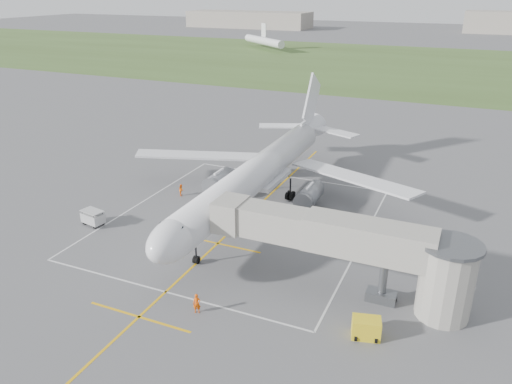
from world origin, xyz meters
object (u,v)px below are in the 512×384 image
at_px(jet_bridge, 359,248).
at_px(baggage_cart, 93,217).
at_px(gpu_unit, 366,328).
at_px(ramp_worker_wing, 181,190).
at_px(airliner, 258,173).
at_px(ramp_worker_nose, 197,304).

relative_size(jet_bridge, baggage_cart, 8.35).
bearing_deg(jet_bridge, baggage_cart, 176.79).
bearing_deg(gpu_unit, jet_bridge, 97.12).
bearing_deg(jet_bridge, ramp_worker_wing, 153.14).
height_order(airliner, ramp_worker_nose, airliner).
relative_size(jet_bridge, gpu_unit, 9.38).
bearing_deg(gpu_unit, airliner, 117.99).
distance_m(airliner, ramp_worker_wing, 11.19).
bearing_deg(jet_bridge, gpu_unit, -68.63).
bearing_deg(gpu_unit, baggage_cart, 153.59).
relative_size(baggage_cart, ramp_worker_wing, 1.80).
distance_m(ramp_worker_nose, ramp_worker_wing, 25.87).
xyz_separation_m(baggage_cart, ramp_worker_wing, (4.68, 11.57, -0.13)).
height_order(airliner, jet_bridge, airliner).
xyz_separation_m(airliner, ramp_worker_nose, (4.14, -22.24, -3.51)).
distance_m(jet_bridge, ramp_worker_nose, 14.59).
height_order(jet_bridge, baggage_cart, jet_bridge).
distance_m(gpu_unit, ramp_worker_wing, 33.98).
bearing_deg(ramp_worker_nose, ramp_worker_wing, 103.38).
height_order(baggage_cart, ramp_worker_wing, baggage_cart).
height_order(jet_bridge, ramp_worker_wing, jet_bridge).
distance_m(jet_bridge, gpu_unit, 6.99).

